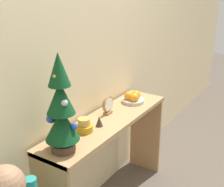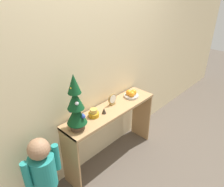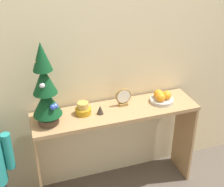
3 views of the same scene
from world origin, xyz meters
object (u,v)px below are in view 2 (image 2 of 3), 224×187
Objects in this scene: singing_bowl at (94,113)px; figurine at (104,111)px; desk_clock at (112,100)px; child_figure at (43,170)px; fruit_bowl at (131,94)px; mini_tree at (76,106)px.

figurine is (0.12, -0.04, -0.00)m from singing_bowl.
figurine is at bearing -162.99° from desk_clock.
desk_clock is at bearing 5.56° from child_figure.
figurine is at bearing -18.62° from singing_bowl.
fruit_bowl reaches higher than figurine.
fruit_bowl is 2.66× the size of figurine.
mini_tree is at bearing -178.56° from fruit_bowl.
fruit_bowl is (0.91, 0.02, -0.24)m from mini_tree.
mini_tree is 0.94m from fruit_bowl.
figurine is 0.08× the size of child_figure.
mini_tree is 0.67m from child_figure.
child_figure reaches higher than fruit_bowl.
mini_tree is at bearing -170.49° from singing_bowl.
child_figure is at bearing -175.61° from mini_tree.
fruit_bowl is at bearing -1.94° from singing_bowl.
fruit_bowl is at bearing 2.43° from child_figure.
singing_bowl is at bearing 6.27° from child_figure.
mini_tree is 0.45m from figurine.
fruit_bowl is 0.32m from desk_clock.
fruit_bowl is at bearing 2.09° from figurine.
child_figure is (-0.85, -0.04, -0.25)m from figurine.
singing_bowl is 0.83× the size of desk_clock.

